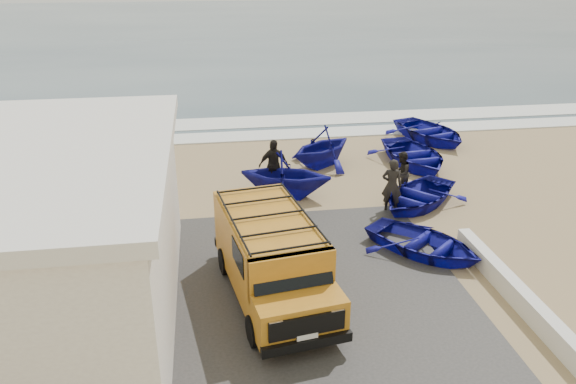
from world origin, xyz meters
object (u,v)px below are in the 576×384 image
fisherman_front (392,186)px  fisherman_back (273,165)px  boat_mid_left (285,174)px  boat_far_right (430,131)px  boat_near_right (417,195)px  fisherman_middle (401,173)px  boat_far_left (322,146)px  boat_near_left (423,243)px  van (272,255)px  boat_mid_right (414,155)px  parapet (514,291)px

fisherman_front → fisherman_back: size_ratio=0.97×
boat_mid_left → boat_far_right: 9.58m
boat_near_right → fisherman_middle: (-0.23, 1.11, 0.42)m
boat_far_left → fisherman_back: size_ratio=1.65×
boat_far_left → boat_far_right: boat_far_left is taller
boat_near_left → fisherman_back: fisherman_back is taller
van → boat_mid_right: size_ratio=1.27×
boat_mid_left → boat_far_left: bearing=-13.6°
boat_near_left → boat_mid_right: boat_mid_right is taller
parapet → boat_near_right: 6.03m
boat_near_right → boat_far_right: size_ratio=0.87×
fisherman_back → van: bearing=-111.6°
parapet → boat_mid_left: 8.89m
boat_near_left → fisherman_middle: 4.58m
parapet → boat_mid_right: 10.06m
parapet → fisherman_front: bearing=103.7°
parapet → boat_near_left: 2.99m
boat_far_left → fisherman_back: 3.24m
van → boat_far_left: size_ratio=1.69×
fisherman_middle → fisherman_back: size_ratio=0.83×
van → boat_near_left: 4.98m
boat_mid_left → boat_near_right: bearing=-88.6°
boat_far_left → fisherman_back: fisherman_back is taller
parapet → boat_mid_left: size_ratio=1.82×
boat_far_left → van: bearing=-55.9°
parapet → boat_mid_right: boat_mid_right is taller
boat_mid_left → boat_mid_right: boat_mid_left is taller
parapet → boat_near_right: (-0.32, 6.02, 0.11)m
boat_mid_right → boat_far_left: size_ratio=1.33×
fisherman_front → parapet: bearing=122.2°
boat_far_right → van: bearing=-144.3°
boat_near_right → boat_far_right: 7.81m
van → fisherman_front: 6.54m
boat_mid_left → fisherman_back: fisherman_back is taller
boat_near_right → fisherman_middle: bearing=150.8°
boat_mid_right → boat_near_right: bearing=-114.6°
van → boat_near_right: (5.74, 4.88, -0.80)m
boat_mid_left → fisherman_back: (-0.35, 0.74, 0.11)m
fisherman_middle → boat_far_right: bearing=-175.5°
fisherman_front → fisherman_back: bearing=-15.4°
boat_mid_left → fisherman_middle: bearing=-75.1°
boat_near_left → fisherman_front: fisherman_front is taller
boat_near_left → boat_mid_left: boat_mid_left is taller
boat_near_left → fisherman_back: size_ratio=1.81×
van → boat_near_left: size_ratio=1.54×
boat_mid_left → boat_far_left: (1.96, 3.00, -0.02)m
boat_near_left → boat_far_right: size_ratio=0.82×
boat_mid_left → fisherman_front: size_ratio=1.74×
boat_near_left → fisherman_back: bearing=84.0°
boat_far_right → fisherman_middle: 6.94m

